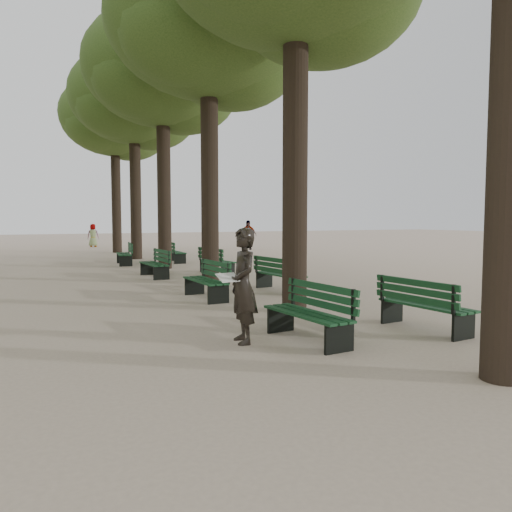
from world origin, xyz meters
name	(u,v)px	position (x,y,z in m)	size (l,w,h in m)	color
ground	(309,354)	(0.00, 0.00, 0.00)	(120.00, 120.00, 0.00)	#BDA68F
tree_central_2	(209,22)	(1.50, 8.00, 7.65)	(6.00, 6.00, 9.95)	#33261C
tree_central_3	(162,68)	(1.50, 13.00, 7.65)	(6.00, 6.00, 9.95)	#33261C
tree_central_4	(134,97)	(1.50, 18.00, 7.65)	(6.00, 6.00, 9.95)	#33261C
tree_central_5	(114,116)	(1.50, 23.00, 7.65)	(6.00, 6.00, 9.95)	#33261C
bench_left_0	(307,325)	(0.37, 0.65, 0.27)	(0.71, 1.84, 0.92)	black
bench_left_1	(206,288)	(0.37, 5.33, 0.27)	(0.62, 1.81, 0.92)	black
bench_left_2	(154,269)	(0.37, 10.25, 0.27)	(0.63, 1.82, 0.92)	black
bench_left_3	(124,258)	(0.37, 15.25, 0.27)	(0.78, 1.85, 0.92)	black
bench_right_0	(425,315)	(2.63, 0.42, 0.27)	(0.71, 1.84, 0.92)	black
bench_right_1	(280,281)	(2.63, 5.71, 0.27)	(0.74, 1.85, 0.92)	black
bench_right_2	(217,266)	(2.63, 10.35, 0.27)	(0.80, 1.86, 0.92)	black
bench_right_3	(175,256)	(2.63, 15.40, 0.27)	(0.62, 1.81, 0.92)	black
man_with_map	(243,286)	(-0.58, 1.03, 0.91)	(0.66, 0.77, 1.82)	black
pedestrian_d	(93,235)	(1.08, 29.52, 0.79)	(0.77, 0.32, 1.58)	#262628
pedestrian_c	(248,235)	(9.32, 22.11, 0.92)	(1.07, 0.37, 1.83)	#262628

